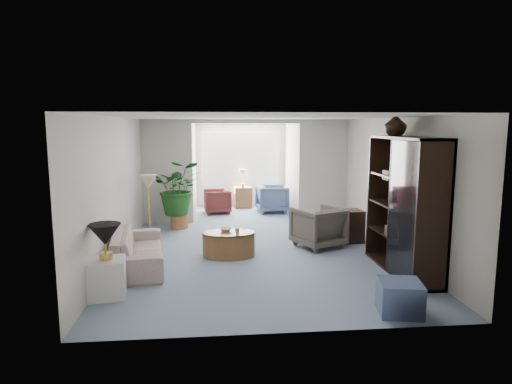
{
  "coord_description": "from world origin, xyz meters",
  "views": [
    {
      "loc": [
        -0.81,
        -7.78,
        2.37
      ],
      "look_at": [
        0.0,
        0.6,
        1.1
      ],
      "focal_mm": 31.36,
      "sensor_mm": 36.0,
      "label": 1
    }
  ],
  "objects": [
    {
      "name": "framed_picture",
      "position": [
        2.46,
        -0.1,
        1.7
      ],
      "size": [
        0.04,
        0.5,
        0.4
      ],
      "primitive_type": "cube",
      "color": "#B4A890"
    },
    {
      "name": "wingback_chair",
      "position": [
        1.22,
        0.59,
        0.39
      ],
      "size": [
        1.12,
        1.13,
        0.78
      ],
      "primitive_type": "imported",
      "rotation": [
        0.0,
        0.0,
        3.57
      ],
      "color": "#63594E",
      "rests_on": "ground"
    },
    {
      "name": "window_pane",
      "position": [
        0.0,
        5.18,
        1.4
      ],
      "size": [
        2.2,
        0.02,
        1.5
      ],
      "primitive_type": "cube",
      "color": "white"
    },
    {
      "name": "table_lamp",
      "position": [
        -2.29,
        -1.68,
        0.89
      ],
      "size": [
        0.44,
        0.44,
        0.3
      ],
      "primitive_type": "cone",
      "color": "black",
      "rests_on": "end_table"
    },
    {
      "name": "side_table_dark",
      "position": [
        1.92,
        0.89,
        0.33
      ],
      "size": [
        0.58,
        0.48,
        0.65
      ],
      "primitive_type": "cube",
      "rotation": [
        0.0,
        0.0,
        0.08
      ],
      "color": "black",
      "rests_on": "ground"
    },
    {
      "name": "shelf_clutter",
      "position": [
        2.18,
        -1.14,
        1.09
      ],
      "size": [
        0.3,
        1.07,
        1.06
      ],
      "color": "#4B4A47",
      "rests_on": "entertainment_cabinet"
    },
    {
      "name": "entertainment_cabinet",
      "position": [
        2.23,
        -1.01,
        1.09
      ],
      "size": [
        0.52,
        1.97,
        2.19
      ],
      "primitive_type": "cube",
      "color": "black",
      "rests_on": "ground"
    },
    {
      "name": "window_blinds",
      "position": [
        0.0,
        5.15,
        1.4
      ],
      "size": [
        2.2,
        0.02,
        1.5
      ],
      "primitive_type": "cube",
      "color": "white"
    },
    {
      "name": "cabinet_urn",
      "position": [
        2.23,
        -0.51,
        2.38
      ],
      "size": [
        0.37,
        0.37,
        0.38
      ],
      "primitive_type": "imported",
      "color": "black",
      "rests_on": "entertainment_cabinet"
    },
    {
      "name": "floor_lamp",
      "position": [
        -2.09,
        1.17,
        1.25
      ],
      "size": [
        0.36,
        0.36,
        0.28
      ],
      "primitive_type": "cone",
      "color": "beige",
      "rests_on": "ground"
    },
    {
      "name": "floor",
      "position": [
        0.0,
        0.0,
        0.0
      ],
      "size": [
        6.0,
        6.0,
        0.0
      ],
      "primitive_type": "plane",
      "color": "#8597B0",
      "rests_on": "ground"
    },
    {
      "name": "sunroom_floor",
      "position": [
        0.0,
        4.1,
        0.0
      ],
      "size": [
        2.6,
        2.6,
        0.0
      ],
      "primitive_type": "plane",
      "color": "#8597B0",
      "rests_on": "ground"
    },
    {
      "name": "coffee_bowl",
      "position": [
        -0.6,
        0.2,
        0.48
      ],
      "size": [
        0.24,
        0.24,
        0.06
      ],
      "primitive_type": "imported",
      "rotation": [
        0.0,
        0.0,
        -0.01
      ],
      "color": "white",
      "rests_on": "coffee_table"
    },
    {
      "name": "end_table",
      "position": [
        -2.29,
        -1.68,
        0.27
      ],
      "size": [
        0.55,
        0.55,
        0.54
      ],
      "primitive_type": "cube",
      "rotation": [
        0.0,
        0.0,
        0.14
      ],
      "color": "white",
      "rests_on": "ground"
    },
    {
      "name": "sunroom_chair_maroon",
      "position": [
        -0.71,
        4.15,
        0.32
      ],
      "size": [
        0.76,
        0.74,
        0.65
      ],
      "primitive_type": "imported",
      "rotation": [
        0.0,
        0.0,
        -1.5
      ],
      "color": "#5B251F",
      "rests_on": "ground"
    },
    {
      "name": "back_pier_right",
      "position": [
        1.9,
        3.0,
        1.25
      ],
      "size": [
        1.2,
        0.12,
        2.5
      ],
      "primitive_type": "cube",
      "color": "silver",
      "rests_on": "ground"
    },
    {
      "name": "sunroom_chair_blue",
      "position": [
        0.79,
        4.15,
        0.37
      ],
      "size": [
        0.87,
        0.85,
        0.74
      ],
      "primitive_type": "imported",
      "rotation": [
        0.0,
        0.0,
        1.65
      ],
      "color": "slate",
      "rests_on": "ground"
    },
    {
      "name": "coffee_table",
      "position": [
        -0.55,
        0.1,
        0.23
      ],
      "size": [
        0.95,
        0.95,
        0.45
      ],
      "primitive_type": "cylinder",
      "rotation": [
        0.0,
        0.0,
        -0.01
      ],
      "color": "brown",
      "rests_on": "ground"
    },
    {
      "name": "house_plant",
      "position": [
        -1.6,
        2.44,
        0.95
      ],
      "size": [
        1.13,
        0.98,
        1.25
      ],
      "primitive_type": "imported",
      "color": "#1D4F1B",
      "rests_on": "plant_pot"
    },
    {
      "name": "coffee_cup",
      "position": [
        -0.4,
        -0.0,
        0.49
      ],
      "size": [
        0.1,
        0.1,
        0.09
      ],
      "primitive_type": "imported",
      "rotation": [
        0.0,
        0.0,
        -0.01
      ],
      "color": "beige",
      "rests_on": "coffee_table"
    },
    {
      "name": "back_pier_left",
      "position": [
        -1.9,
        3.0,
        1.25
      ],
      "size": [
        1.2,
        0.12,
        2.5
      ],
      "primitive_type": "cube",
      "color": "silver",
      "rests_on": "ground"
    },
    {
      "name": "back_header",
      "position": [
        0.0,
        3.0,
        2.45
      ],
      "size": [
        2.6,
        0.12,
        0.1
      ],
      "primitive_type": "cube",
      "color": "silver",
      "rests_on": "back_pier_left"
    },
    {
      "name": "sofa",
      "position": [
        -2.09,
        -0.33,
        0.3
      ],
      "size": [
        1.07,
        2.13,
        0.6
      ],
      "primitive_type": "imported",
      "rotation": [
        0.0,
        0.0,
        1.71
      ],
      "color": "beige",
      "rests_on": "ground"
    },
    {
      "name": "plant_pot",
      "position": [
        -1.6,
        2.44,
        0.16
      ],
      "size": [
        0.4,
        0.4,
        0.32
      ],
      "primitive_type": "cylinder",
      "color": "#AF6033",
      "rests_on": "ground"
    },
    {
      "name": "ottoman",
      "position": [
        1.52,
        -2.59,
        0.21
      ],
      "size": [
        0.61,
        0.61,
        0.41
      ],
      "primitive_type": "cube",
      "rotation": [
        0.0,
        0.0,
        -0.2
      ],
      "color": "slate",
      "rests_on": "ground"
    },
    {
      "name": "sunroom_table",
      "position": [
        0.04,
        4.9,
        0.3
      ],
      "size": [
        0.52,
        0.42,
        0.6
      ],
      "primitive_type": "cube",
      "rotation": [
        0.0,
        0.0,
        0.07
      ],
      "color": "brown",
      "rests_on": "ground"
    }
  ]
}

